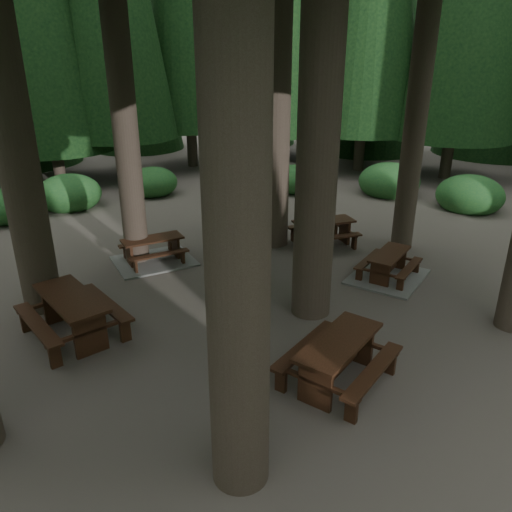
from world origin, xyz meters
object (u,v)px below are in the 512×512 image
picnic_table_b (72,310)px  picnic_table_e (338,354)px  picnic_table_c (154,254)px  picnic_table_d (324,229)px  picnic_table_a (388,270)px

picnic_table_b → picnic_table_e: 5.27m
picnic_table_b → picnic_table_c: picnic_table_b is taller
picnic_table_d → picnic_table_e: size_ratio=0.85×
picnic_table_a → picnic_table_e: (-3.90, -2.68, 0.34)m
picnic_table_d → picnic_table_e: (-3.94, -5.36, 0.05)m
picnic_table_a → picnic_table_d: 2.70m
picnic_table_e → picnic_table_b: bearing=109.1°
picnic_table_d → picnic_table_b: bearing=-157.2°
picnic_table_e → picnic_table_d: bearing=30.8°
picnic_table_c → picnic_table_e: bearing=-79.7°
picnic_table_b → picnic_table_a: bearing=-108.2°
picnic_table_a → picnic_table_d: picnic_table_d is taller
picnic_table_b → picnic_table_e: bearing=-146.7°
picnic_table_a → picnic_table_e: bearing=-171.1°
picnic_table_a → picnic_table_b: picnic_table_b is taller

